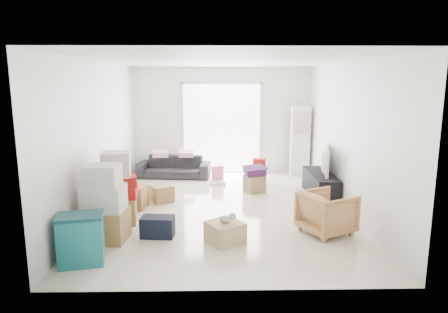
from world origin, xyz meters
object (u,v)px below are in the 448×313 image
object	(u,v)px
kids_table	(259,166)
wood_crate	(225,232)
television	(321,170)
ottoman	(254,184)
ac_tower	(300,141)
sofa	(174,163)
storage_bins	(81,239)
tv_console	(320,185)
armchair	(327,211)

from	to	relation	value
kids_table	wood_crate	world-z (taller)	kids_table
television	wood_crate	distance (m)	3.13
ottoman	wood_crate	world-z (taller)	ottoman
ac_tower	sofa	xyz separation A→B (m)	(-3.14, -0.15, -0.53)
storage_bins	kids_table	xyz separation A→B (m)	(2.75, 4.15, 0.07)
ac_tower	tv_console	size ratio (longest dim) A/B	1.19
television	sofa	bearing A→B (deg)	73.91
television	sofa	world-z (taller)	sofa
armchair	tv_console	bearing A→B (deg)	-38.72
armchair	ac_tower	bearing A→B (deg)	-32.27
sofa	tv_console	bearing A→B (deg)	-23.27
tv_console	ottoman	world-z (taller)	tv_console
storage_bins	tv_console	bearing A→B (deg)	37.73
television	storage_bins	distance (m)	4.94
television	kids_table	xyz separation A→B (m)	(-1.15, 1.14, -0.15)
television	ottoman	xyz separation A→B (m)	(-1.33, 0.35, -0.37)
ac_tower	tv_console	xyz separation A→B (m)	(0.05, -1.91, -0.63)
television	armchair	world-z (taller)	armchair
ac_tower	armchair	distance (m)	3.98
television	armchair	size ratio (longest dim) A/B	1.33
ac_tower	wood_crate	world-z (taller)	ac_tower
tv_console	kids_table	distance (m)	1.63
tv_console	sofa	size ratio (longest dim) A/B	0.83
ac_tower	wood_crate	xyz separation A→B (m)	(-1.97, -4.27, -0.72)
ac_tower	ottoman	bearing A→B (deg)	-129.39
ac_tower	storage_bins	size ratio (longest dim) A/B	2.62
armchair	kids_table	size ratio (longest dim) A/B	1.26
ac_tower	storage_bins	bearing A→B (deg)	-128.03
tv_console	wood_crate	size ratio (longest dim) A/B	3.14
kids_table	sofa	bearing A→B (deg)	163.16
television	wood_crate	world-z (taller)	television
wood_crate	kids_table	bearing A→B (deg)	76.06
television	ac_tower	bearing A→B (deg)	14.21
sofa	storage_bins	size ratio (longest dim) A/B	2.67
armchair	kids_table	bearing A→B (deg)	-13.89
ottoman	kids_table	xyz separation A→B (m)	(0.18, 0.79, 0.22)
wood_crate	armchair	bearing A→B (deg)	12.07
kids_table	tv_console	bearing A→B (deg)	-44.65
ac_tower	ottoman	size ratio (longest dim) A/B	4.70
television	storage_bins	size ratio (longest dim) A/B	1.45
ottoman	wood_crate	xyz separation A→B (m)	(-0.69, -2.71, -0.03)
sofa	kids_table	world-z (taller)	sofa
armchair	ottoman	bearing A→B (deg)	-5.92
television	sofa	xyz separation A→B (m)	(-3.19, 1.76, -0.20)
sofa	television	bearing A→B (deg)	-23.27
kids_table	armchair	bearing A→B (deg)	-77.11
television	wood_crate	size ratio (longest dim) A/B	2.07
ac_tower	ottoman	xyz separation A→B (m)	(-1.28, -1.56, -0.69)
sofa	wood_crate	size ratio (longest dim) A/B	3.80
storage_bins	ottoman	bearing A→B (deg)	52.62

